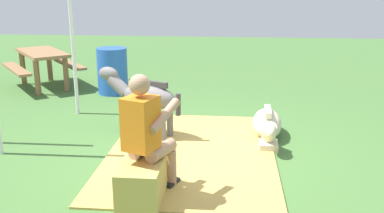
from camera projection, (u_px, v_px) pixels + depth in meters
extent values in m
plane|color=#426B33|center=(187.00, 154.00, 5.56)|extent=(24.00, 24.00, 0.00)
cube|color=tan|center=(192.00, 152.00, 5.59)|extent=(3.07, 2.09, 0.02)
cube|color=tan|center=(142.00, 183.00, 4.29)|extent=(0.63, 0.41, 0.41)
cylinder|color=tan|center=(144.00, 147.00, 4.48)|extent=(0.42, 0.28, 0.14)
cylinder|color=tan|center=(155.00, 165.00, 4.73)|extent=(0.11, 0.11, 0.41)
cube|color=black|center=(156.00, 180.00, 4.78)|extent=(0.24, 0.17, 0.06)
cylinder|color=tan|center=(161.00, 150.00, 4.39)|extent=(0.42, 0.28, 0.14)
cylinder|color=tan|center=(171.00, 168.00, 4.64)|extent=(0.11, 0.11, 0.41)
cube|color=black|center=(172.00, 183.00, 4.69)|extent=(0.24, 0.17, 0.06)
cube|color=orange|center=(141.00, 123.00, 4.17)|extent=(0.38, 0.37, 0.52)
cylinder|color=tan|center=(137.00, 111.00, 4.38)|extent=(0.50, 0.27, 0.26)
cylinder|color=tan|center=(165.00, 116.00, 4.24)|extent=(0.50, 0.27, 0.26)
sphere|color=tan|center=(139.00, 85.00, 4.07)|extent=(0.20, 0.20, 0.20)
ellipsoid|color=slate|center=(149.00, 97.00, 6.05)|extent=(0.61, 0.90, 0.34)
cylinder|color=slate|center=(129.00, 121.00, 6.19)|extent=(0.09, 0.09, 0.41)
cylinder|color=slate|center=(137.00, 118.00, 6.36)|extent=(0.09, 0.09, 0.41)
cylinder|color=slate|center=(163.00, 127.00, 5.94)|extent=(0.09, 0.09, 0.41)
cylinder|color=slate|center=(170.00, 123.00, 6.11)|extent=(0.09, 0.09, 0.41)
cylinder|color=slate|center=(119.00, 86.00, 6.24)|extent=(0.30, 0.41, 0.33)
ellipsoid|color=slate|center=(108.00, 74.00, 6.28)|extent=(0.27, 0.36, 0.20)
cube|color=#3A3838|center=(148.00, 83.00, 5.99)|extent=(0.28, 0.58, 0.08)
cylinder|color=#3A3838|center=(178.00, 105.00, 5.85)|extent=(0.07, 0.07, 0.30)
ellipsoid|color=beige|center=(267.00, 123.00, 6.18)|extent=(0.89, 0.42, 0.36)
cube|color=beige|center=(268.00, 146.00, 5.70)|extent=(0.29, 0.25, 0.10)
cylinder|color=beige|center=(269.00, 132.00, 5.63)|extent=(0.29, 0.19, 0.30)
ellipsoid|color=beige|center=(270.00, 131.00, 5.44)|extent=(0.30, 0.17, 0.20)
cube|color=#F2EDC5|center=(268.00, 111.00, 6.05)|extent=(0.44, 0.09, 0.08)
cylinder|color=blue|center=(112.00, 71.00, 8.44)|extent=(0.58, 0.58, 0.89)
cylinder|color=silver|center=(72.00, 35.00, 6.90)|extent=(0.06, 0.06, 2.59)
cube|color=olive|center=(42.00, 53.00, 8.82)|extent=(1.60, 1.49, 0.06)
cube|color=olive|center=(69.00, 64.00, 9.18)|extent=(1.31, 1.13, 0.05)
cube|color=olive|center=(16.00, 69.00, 8.62)|extent=(1.31, 1.13, 0.05)
cube|color=olive|center=(23.00, 68.00, 9.22)|extent=(0.08, 0.08, 0.69)
cube|color=olive|center=(50.00, 65.00, 9.52)|extent=(0.08, 0.08, 0.69)
cube|color=olive|center=(37.00, 77.00, 8.34)|extent=(0.08, 0.08, 0.69)
cube|color=olive|center=(66.00, 74.00, 8.64)|extent=(0.08, 0.08, 0.69)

